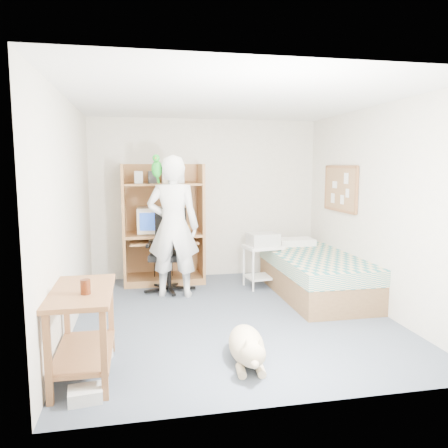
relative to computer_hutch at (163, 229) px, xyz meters
name	(u,v)px	position (x,y,z in m)	size (l,w,h in m)	color
floor	(232,316)	(0.70, -1.74, -0.82)	(4.00, 4.00, 0.00)	#404857
wall_back	(206,199)	(0.70, 0.26, 0.43)	(3.60, 0.02, 2.50)	beige
wall_right	(375,209)	(2.50, -1.74, 0.43)	(0.02, 4.00, 2.50)	beige
wall_left	(69,215)	(-1.10, -1.74, 0.43)	(0.02, 4.00, 2.50)	beige
ceiling	(233,100)	(0.70, -1.74, 1.68)	(3.60, 4.00, 0.02)	white
computer_hutch	(163,229)	(0.00, 0.00, 0.00)	(1.20, 0.63, 1.80)	brown
bed	(315,274)	(2.00, -1.12, -0.53)	(1.02, 2.02, 0.66)	brown
side_desk	(83,319)	(-0.85, -2.94, -0.33)	(0.50, 1.00, 0.75)	brown
corkboard	(340,189)	(2.47, -0.84, 0.63)	(0.04, 0.94, 0.66)	olive
office_chair	(169,261)	(0.05, -0.47, -0.41)	(0.65, 0.65, 1.15)	black
person	(173,227)	(0.09, -0.78, 0.14)	(0.70, 0.46, 1.92)	white
parrot	(157,167)	(-0.11, -0.77, 0.93)	(0.14, 0.25, 0.39)	#15911E
dog	(247,346)	(0.56, -2.99, -0.66)	(0.38, 0.99, 0.37)	#CBAD88
printer_cart	(263,260)	(1.40, -0.60, -0.41)	(0.57, 0.49, 0.62)	silver
printer	(263,239)	(1.40, -0.60, -0.11)	(0.42, 0.32, 0.18)	#B3B4AF
crt_monitor	(151,220)	(-0.18, 0.01, 0.14)	(0.43, 0.45, 0.38)	beige
keyboard	(164,240)	(0.00, -0.16, -0.15)	(0.45, 0.16, 0.03)	beige
pencil_cup	(187,229)	(0.35, -0.09, 0.00)	(0.08, 0.08, 0.12)	gold
drink_glass	(85,287)	(-0.80, -3.08, -0.01)	(0.08, 0.08, 0.12)	#431A0A
floor_box_a	(85,395)	(-0.80, -3.37, -0.77)	(0.25, 0.20, 0.10)	white
floor_box_b	(99,357)	(-0.75, -2.69, -0.78)	(0.18, 0.22, 0.08)	#B2B2AD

